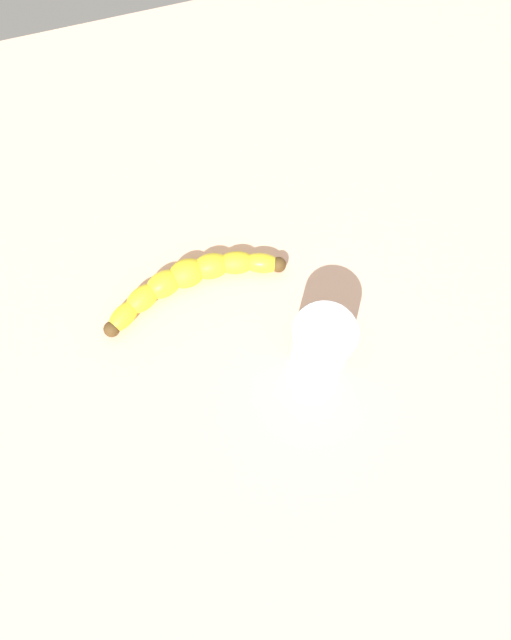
% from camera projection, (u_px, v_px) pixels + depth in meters
% --- Properties ---
extents(wooden_tabletop, '(1.20, 1.20, 0.03)m').
position_uv_depth(wooden_tabletop, '(270.00, 372.00, 0.84)').
color(wooden_tabletop, '#DDAC90').
rests_on(wooden_tabletop, ground).
extents(banana, '(0.08, 0.25, 0.04)m').
position_uv_depth(banana, '(190.00, 280.00, 0.85)').
color(banana, yellow).
rests_on(banana, wooden_tabletop).
extents(smoothie_glass, '(0.08, 0.08, 0.10)m').
position_uv_depth(smoothie_glass, '(322.00, 348.00, 0.78)').
color(smoothie_glass, silver).
rests_on(smoothie_glass, wooden_tabletop).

